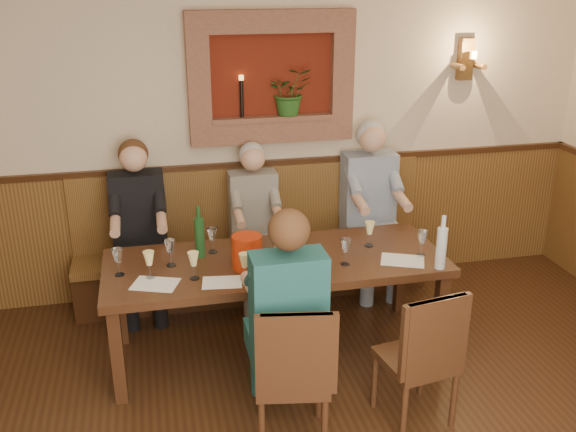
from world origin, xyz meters
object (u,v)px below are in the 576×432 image
bench (254,259)px  wine_bottle_green_a (279,241)px  person_bench_left (141,244)px  spittoon_bucket (247,252)px  water_bottle (441,247)px  chair_near_left (292,400)px  person_chair_front (285,336)px  person_bench_right (371,222)px  dining_table (276,269)px  chair_near_right (416,382)px  wine_bottle_green_b (200,236)px  person_bench_mid (255,238)px

bench → wine_bottle_green_a: 1.14m
person_bench_left → spittoon_bucket: size_ratio=6.14×
spittoon_bucket → water_bottle: size_ratio=0.61×
spittoon_bucket → water_bottle: water_bottle is taller
bench → chair_near_left: (-0.11, -1.92, -0.05)m
person_chair_front → person_bench_left: bearing=117.3°
person_bench_right → dining_table: bearing=-140.5°
person_chair_front → wine_bottle_green_a: person_chair_front is taller
chair_near_left → person_chair_front: 0.38m
person_bench_left → water_bottle: bearing=-31.4°
dining_table → person_bench_left: 1.26m
dining_table → water_bottle: size_ratio=6.27×
chair_near_left → person_bench_right: person_bench_right is taller
bench → person_bench_right: person_bench_right is taller
bench → chair_near_right: 2.02m
person_bench_right → water_bottle: 1.26m
wine_bottle_green_b → chair_near_right: bearing=-42.9°
wine_bottle_green_a → bench: bearing=91.1°
person_bench_right → person_bench_left: bearing=179.9°
bench → person_bench_mid: (-0.00, -0.10, 0.23)m
person_bench_left → water_bottle: (2.01, -1.22, 0.31)m
chair_near_left → wine_bottle_green_a: size_ratio=2.49×
person_bench_mid → wine_bottle_green_b: (-0.51, -0.67, 0.34)m
person_bench_left → person_bench_mid: bearing=0.2°
person_bench_mid → person_chair_front: (-0.10, -1.62, 0.04)m
chair_near_right → person_bench_left: person_bench_left is taller
dining_table → person_chair_front: size_ratio=1.65×
person_bench_left → person_bench_mid: size_ratio=1.06×
bench → person_bench_mid: person_bench_mid is taller
chair_near_right → person_chair_front: 0.88m
bench → spittoon_bucket: (-0.22, -1.03, 0.54)m
spittoon_bucket → wine_bottle_green_a: bearing=12.0°
wine_bottle_green_b → person_bench_left: bearing=122.3°
person_bench_mid → person_chair_front: person_chair_front is taller
person_bench_left → water_bottle: 2.37m
bench → person_bench_right: size_ratio=2.00×
person_bench_right → person_chair_front: (-1.12, -1.61, -0.02)m
person_bench_mid → person_chair_front: 1.62m
chair_near_left → water_bottle: (1.18, 0.59, 0.63)m
chair_near_right → person_bench_right: 1.85m
bench → chair_near_left: bench is taller
person_bench_right → bench: bearing=173.9°
person_bench_left → chair_near_left: bearing=-65.4°
person_bench_right → wine_bottle_green_a: size_ratio=3.91×
wine_bottle_green_a → person_bench_mid: bearing=91.4°
wine_bottle_green_b → dining_table: bearing=-18.0°
person_bench_right → person_chair_front: 1.96m
person_bench_mid → wine_bottle_green_a: 0.94m
dining_table → bench: size_ratio=0.80×
chair_near_right → wine_bottle_green_b: bearing=127.6°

